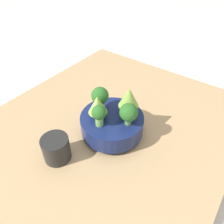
% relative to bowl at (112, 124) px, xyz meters
% --- Properties ---
extents(ground_plane, '(6.00, 6.00, 0.00)m').
position_rel_bowl_xyz_m(ground_plane, '(-0.03, 0.03, -0.09)').
color(ground_plane, silver).
extents(table, '(1.06, 0.82, 0.05)m').
position_rel_bowl_xyz_m(table, '(-0.03, 0.03, -0.07)').
color(table, tan).
rests_on(table, ground_plane).
extents(bowl, '(0.21, 0.21, 0.07)m').
position_rel_bowl_xyz_m(bowl, '(0.00, 0.00, 0.00)').
color(bowl, navy).
rests_on(bowl, table).
extents(romanesco_piece_near, '(0.06, 0.06, 0.10)m').
position_rel_bowl_xyz_m(romanesco_piece_near, '(0.05, -0.03, 0.09)').
color(romanesco_piece_near, '#6BA34C').
rests_on(romanesco_piece_near, bowl).
extents(broccoli_floret_front, '(0.06, 0.06, 0.07)m').
position_rel_bowl_xyz_m(broccoli_floret_front, '(0.00, -0.06, 0.08)').
color(broccoli_floret_front, '#609347').
rests_on(broccoli_floret_front, bowl).
extents(broccoli_floret_left, '(0.04, 0.04, 0.07)m').
position_rel_bowl_xyz_m(broccoli_floret_left, '(-0.05, 0.01, 0.08)').
color(broccoli_floret_left, '#7AB256').
rests_on(broccoli_floret_left, bowl).
extents(romanesco_piece_far, '(0.06, 0.06, 0.08)m').
position_rel_bowl_xyz_m(romanesco_piece_far, '(-0.03, 0.03, 0.08)').
color(romanesco_piece_far, '#609347').
rests_on(romanesco_piece_far, bowl).
extents(broccoli_floret_back, '(0.06, 0.06, 0.09)m').
position_rel_bowl_xyz_m(broccoli_floret_back, '(0.01, 0.05, 0.08)').
color(broccoli_floret_back, '#609347').
rests_on(broccoli_floret_back, bowl).
extents(cup, '(0.08, 0.08, 0.08)m').
position_rel_bowl_xyz_m(cup, '(-0.18, 0.07, -0.00)').
color(cup, black).
rests_on(cup, table).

